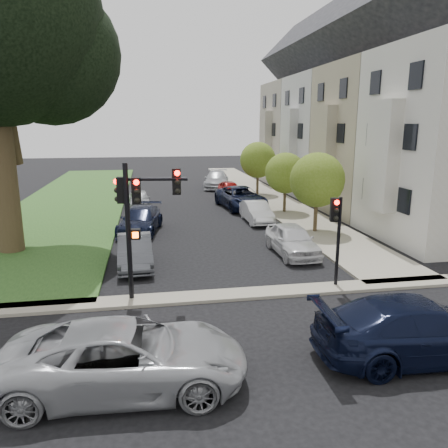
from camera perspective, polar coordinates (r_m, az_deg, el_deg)
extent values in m
plane|color=black|center=(14.31, 3.52, -12.36)|extent=(140.00, 140.00, 0.00)
cube|color=#284C1D|center=(37.53, -18.88, 3.06)|extent=(8.00, 44.00, 0.12)
cube|color=gray|center=(38.34, 5.08, 3.91)|extent=(3.50, 44.00, 0.12)
cube|color=gray|center=(16.07, 1.86, -9.16)|extent=(60.00, 1.00, 0.12)
cube|color=#B1AB89|center=(23.72, 19.95, 8.34)|extent=(0.70, 2.20, 5.50)
cube|color=black|center=(23.82, 20.78, 10.71)|extent=(0.08, 3.60, 6.00)
cube|color=gray|center=(32.10, 19.44, 10.32)|extent=(7.00, 7.40, 10.00)
cube|color=black|center=(32.70, 20.52, 23.49)|extent=(7.00, 7.55, 7.00)
cube|color=gray|center=(30.45, 12.94, 9.67)|extent=(0.70, 2.20, 5.50)
cube|color=black|center=(30.53, 13.56, 11.53)|extent=(0.08, 3.60, 6.00)
cube|color=#9D9B98|center=(38.83, 14.01, 11.03)|extent=(7.00, 7.40, 10.00)
cube|color=black|center=(39.33, 14.65, 21.96)|extent=(7.00, 7.55, 7.00)
cube|color=#9D9B98|center=(37.47, 8.48, 10.44)|extent=(0.70, 2.20, 5.50)
cube|color=black|center=(37.54, 8.97, 11.95)|extent=(0.08, 3.60, 6.00)
cube|color=#9D9B92|center=(45.80, 10.19, 11.46)|extent=(7.00, 7.40, 10.00)
cube|color=black|center=(46.22, 10.58, 20.76)|extent=(7.00, 7.55, 7.00)
cube|color=#9D9B92|center=(44.65, 5.42, 10.93)|extent=(0.70, 2.20, 5.50)
cube|color=black|center=(44.71, 5.83, 12.20)|extent=(0.08, 3.60, 6.00)
cylinder|color=#4B3723|center=(22.84, -26.89, 6.64)|extent=(1.14, 1.14, 8.27)
sphere|color=black|center=(23.43, -21.86, 19.95)|extent=(6.61, 6.61, 6.61)
cylinder|color=#4B3723|center=(25.23, 11.87, 1.25)|extent=(0.22, 0.22, 2.18)
sphere|color=#4C6C17|center=(24.91, 12.08, 5.66)|extent=(3.05, 3.05, 3.05)
cylinder|color=#4B3723|center=(30.55, 7.92, 3.27)|extent=(0.20, 0.20, 1.99)
sphere|color=#4C6C17|center=(30.30, 8.03, 6.61)|extent=(2.79, 2.79, 2.79)
cylinder|color=#4B3723|center=(37.83, 4.39, 5.38)|extent=(0.22, 0.22, 2.18)
sphere|color=#4C6C17|center=(37.62, 4.45, 8.34)|extent=(3.06, 3.06, 3.06)
cylinder|color=black|center=(15.24, -12.37, -1.34)|extent=(0.19, 0.19, 4.86)
cylinder|color=black|center=(14.88, -8.75, 5.81)|extent=(2.05, 0.39, 0.11)
cube|color=black|center=(14.93, -11.39, 4.28)|extent=(0.31, 0.28, 0.89)
cube|color=black|center=(14.91, -6.21, 5.54)|extent=(0.31, 0.28, 0.89)
cube|color=black|center=(15.18, -13.32, 4.33)|extent=(0.28, 0.31, 0.89)
sphere|color=#FF0C05|center=(14.75, -11.46, 5.34)|extent=(0.19, 0.19, 0.19)
sphere|color=black|center=(14.84, -11.35, 3.06)|extent=(0.19, 0.19, 0.19)
cube|color=black|center=(15.23, -11.49, -1.30)|extent=(0.36, 0.28, 0.35)
cube|color=#FF5905|center=(15.10, -11.50, -1.42)|extent=(0.21, 0.03, 0.21)
cylinder|color=black|center=(16.88, 14.68, -2.45)|extent=(0.15, 0.15, 3.49)
cube|color=black|center=(16.49, 14.21, 1.81)|extent=(0.32, 0.29, 0.87)
sphere|color=#FF0C05|center=(16.32, 14.46, 2.73)|extent=(0.18, 0.18, 0.18)
imported|color=#999BA0|center=(10.94, -12.68, -16.53)|extent=(5.85, 2.92, 1.59)
imported|color=black|center=(12.97, 24.19, -12.37)|extent=(5.71, 2.41, 1.64)
imported|color=silver|center=(20.99, 8.89, -2.03)|extent=(1.80, 4.30, 1.45)
imported|color=silver|center=(27.60, 4.26, 1.58)|extent=(1.45, 3.99, 1.31)
imported|color=black|center=(31.97, 2.23, 3.45)|extent=(3.34, 6.01, 1.59)
imported|color=maroon|center=(37.24, 0.77, 4.62)|extent=(1.75, 3.93, 1.31)
imported|color=#999BA0|center=(42.22, -0.99, 5.81)|extent=(3.27, 5.81, 1.59)
imported|color=#3F4247|center=(19.43, -11.56, -3.51)|extent=(1.62, 4.19, 1.36)
imported|color=black|center=(25.34, -10.87, 0.49)|extent=(2.90, 5.25, 1.44)
imported|color=#999BA0|center=(32.74, -11.00, 3.20)|extent=(1.84, 3.94, 1.31)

